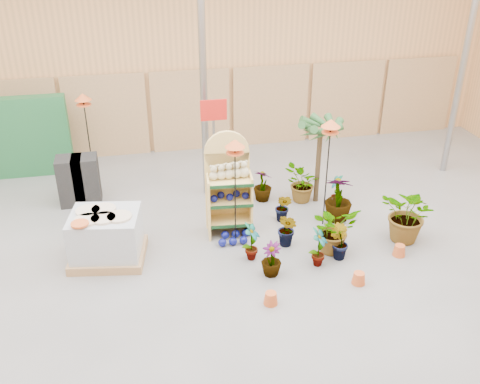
# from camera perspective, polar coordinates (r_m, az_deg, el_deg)

# --- Properties ---
(room) EXTENTS (15.20, 12.10, 4.70)m
(room) POSITION_cam_1_polar(r_m,az_deg,el_deg) (8.10, -1.23, 5.54)
(room) COLOR slate
(room) RESTS_ON ground
(display_shelf) EXTENTS (0.84, 0.57, 1.92)m
(display_shelf) POSITION_cam_1_polar(r_m,az_deg,el_deg) (9.62, -1.28, 0.53)
(display_shelf) COLOR #D7B563
(display_shelf) RESTS_ON ground
(teddy_bears) EXTENTS (0.72, 0.20, 0.31)m
(teddy_bears) POSITION_cam_1_polar(r_m,az_deg,el_deg) (9.40, -1.02, 2.16)
(teddy_bears) COLOR beige
(teddy_bears) RESTS_ON display_shelf
(gazing_balls_shelf) EXTENTS (0.71, 0.24, 0.13)m
(gazing_balls_shelf) POSITION_cam_1_polar(r_m,az_deg,el_deg) (9.57, -1.14, -0.42)
(gazing_balls_shelf) COLOR navy
(gazing_balls_shelf) RESTS_ON display_shelf
(gazing_balls_floor) EXTENTS (0.63, 0.39, 0.15)m
(gazing_balls_floor) POSITION_cam_1_polar(r_m,az_deg,el_deg) (9.64, -0.61, -4.88)
(gazing_balls_floor) COLOR navy
(gazing_balls_floor) RESTS_ON ground
(pallet_stack) EXTENTS (1.36, 1.20, 0.90)m
(pallet_stack) POSITION_cam_1_polar(r_m,az_deg,el_deg) (9.27, -14.06, -4.66)
(pallet_stack) COLOR #9F794F
(pallet_stack) RESTS_ON ground
(charcoal_planters) EXTENTS (0.80, 0.50, 1.00)m
(charcoal_planters) POSITION_cam_1_polar(r_m,az_deg,el_deg) (11.19, -16.79, 1.20)
(charcoal_planters) COLOR black
(charcoal_planters) RESTS_ON ground
(trellis_stock) EXTENTS (2.00, 0.30, 1.80)m
(trellis_stock) POSITION_cam_1_polar(r_m,az_deg,el_deg) (12.69, -22.17, 5.43)
(trellis_stock) COLOR #1D5E31
(trellis_stock) RESTS_ON ground
(offer_sign) EXTENTS (0.50, 0.08, 2.20)m
(offer_sign) POSITION_cam_1_polar(r_m,az_deg,el_deg) (10.25, -2.80, 6.48)
(offer_sign) COLOR gray
(offer_sign) RESTS_ON ground
(bird_table_front) EXTENTS (0.34, 0.34, 1.96)m
(bird_table_front) POSITION_cam_1_polar(r_m,az_deg,el_deg) (8.87, -0.54, 4.81)
(bird_table_front) COLOR black
(bird_table_front) RESTS_ON ground
(bird_table_right) EXTENTS (0.34, 0.34, 2.10)m
(bird_table_right) POSITION_cam_1_polar(r_m,az_deg,el_deg) (9.48, 9.65, 6.83)
(bird_table_right) COLOR black
(bird_table_right) RESTS_ON ground
(bird_table_back) EXTENTS (0.34, 0.34, 2.02)m
(bird_table_back) POSITION_cam_1_polar(r_m,az_deg,el_deg) (11.48, -16.38, 9.38)
(bird_table_back) COLOR black
(bird_table_back) RESTS_ON ground
(palm) EXTENTS (0.70, 0.70, 1.87)m
(palm) POSITION_cam_1_polar(r_m,az_deg,el_deg) (10.46, 8.62, 6.86)
(palm) COLOR #44331E
(palm) RESTS_ON ground
(potted_plant_0) EXTENTS (0.41, 0.45, 0.71)m
(potted_plant_0) POSITION_cam_1_polar(r_m,az_deg,el_deg) (9.02, 1.23, -5.32)
(potted_plant_0) COLOR #275025
(potted_plant_0) RESTS_ON ground
(potted_plant_1) EXTENTS (0.43, 0.46, 0.67)m
(potted_plant_1) POSITION_cam_1_polar(r_m,az_deg,el_deg) (9.41, 5.09, -4.02)
(potted_plant_1) COLOR #275025
(potted_plant_1) RESTS_ON ground
(potted_plant_2) EXTENTS (0.94, 0.87, 0.87)m
(potted_plant_2) POSITION_cam_1_polar(r_m,az_deg,el_deg) (9.35, 9.96, -3.89)
(potted_plant_2) COLOR #275025
(potted_plant_2) RESTS_ON ground
(potted_plant_3) EXTENTS (0.68, 0.68, 0.93)m
(potted_plant_3) POSITION_cam_1_polar(r_m,az_deg,el_deg) (10.28, 10.47, -0.66)
(potted_plant_3) COLOR #275025
(potted_plant_3) RESTS_ON ground
(potted_plant_4) EXTENTS (0.25, 0.35, 0.64)m
(potted_plant_4) POSITION_cam_1_polar(r_m,az_deg,el_deg) (10.91, 10.20, 0.24)
(potted_plant_4) COLOR #275025
(potted_plant_4) RESTS_ON ground
(potted_plant_5) EXTENTS (0.42, 0.42, 0.60)m
(potted_plant_5) POSITION_cam_1_polar(r_m,az_deg,el_deg) (10.18, 4.66, -1.65)
(potted_plant_5) COLOR #275025
(potted_plant_5) RESTS_ON ground
(potted_plant_6) EXTENTS (0.94, 0.96, 0.80)m
(potted_plant_6) POSITION_cam_1_polar(r_m,az_deg,el_deg) (10.86, 6.66, 0.86)
(potted_plant_6) COLOR #275025
(potted_plant_6) RESTS_ON ground
(potted_plant_7) EXTENTS (0.45, 0.45, 0.59)m
(potted_plant_7) POSITION_cam_1_polar(r_m,az_deg,el_deg) (8.71, 3.36, -7.16)
(potted_plant_7) COLOR #275025
(potted_plant_7) RESTS_ON ground
(potted_plant_8) EXTENTS (0.43, 0.45, 0.71)m
(potted_plant_8) POSITION_cam_1_polar(r_m,az_deg,el_deg) (8.96, 8.40, -5.87)
(potted_plant_8) COLOR #275025
(potted_plant_8) RESTS_ON ground
(potted_plant_9) EXTENTS (0.40, 0.43, 0.62)m
(potted_plant_9) POSITION_cam_1_polar(r_m,az_deg,el_deg) (9.24, 10.49, -5.26)
(potted_plant_9) COLOR #275025
(potted_plant_9) RESTS_ON ground
(potted_plant_10) EXTENTS (1.22, 1.25, 1.06)m
(potted_plant_10) POSITION_cam_1_polar(r_m,az_deg,el_deg) (9.90, 17.63, -2.34)
(potted_plant_10) COLOR #275025
(potted_plant_10) RESTS_ON ground
(potted_plant_11) EXTENTS (0.54, 0.54, 0.68)m
(potted_plant_11) POSITION_cam_1_polar(r_m,az_deg,el_deg) (10.90, 2.45, 0.75)
(potted_plant_11) COLOR #275025
(potted_plant_11) RESTS_ON ground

